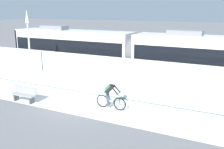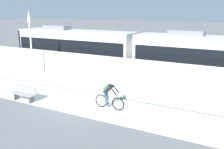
% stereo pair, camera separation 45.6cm
% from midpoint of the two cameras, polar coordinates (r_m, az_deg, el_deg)
% --- Properties ---
extents(ground_plane, '(200.00, 200.00, 0.00)m').
position_cam_midpoint_polar(ground_plane, '(15.09, -8.09, -6.19)').
color(ground_plane, slate).
extents(bike_path_deck, '(32.00, 3.20, 0.01)m').
position_cam_midpoint_polar(bike_path_deck, '(15.09, -8.09, -6.17)').
color(bike_path_deck, silver).
rests_on(bike_path_deck, ground).
extents(glass_parapet, '(32.00, 0.05, 1.02)m').
position_cam_midpoint_polar(glass_parapet, '(16.40, -4.49, -2.53)').
color(glass_parapet, silver).
rests_on(glass_parapet, ground).
extents(concrete_barrier_wall, '(32.00, 0.36, 2.07)m').
position_cam_midpoint_polar(concrete_barrier_wall, '(17.77, -1.54, 0.58)').
color(concrete_barrier_wall, white).
rests_on(concrete_barrier_wall, ground).
extents(tram_rail_near, '(32.00, 0.08, 0.01)m').
position_cam_midpoint_polar(tram_rail_near, '(20.18, 1.81, -0.76)').
color(tram_rail_near, '#595654').
rests_on(tram_rail_near, ground).
extents(tram_rail_far, '(32.00, 0.08, 0.01)m').
position_cam_midpoint_polar(tram_rail_far, '(21.45, 3.42, 0.13)').
color(tram_rail_far, '#595654').
rests_on(tram_rail_far, ground).
extents(tram, '(22.56, 2.54, 3.81)m').
position_cam_midpoint_polar(tram, '(20.18, 4.27, 4.70)').
color(tram, silver).
rests_on(tram, ground).
extents(cyclist_on_bike, '(1.77, 0.58, 1.61)m').
position_cam_midpoint_polar(cyclist_on_bike, '(13.82, -1.24, -4.48)').
color(cyclist_on_bike, black).
rests_on(cyclist_on_bike, ground).
extents(lamp_post_antenna, '(0.28, 0.28, 5.20)m').
position_cam_midpoint_polar(lamp_post_antenna, '(19.55, -18.62, 7.83)').
color(lamp_post_antenna, gray).
rests_on(lamp_post_antenna, ground).
extents(bench, '(1.60, 0.45, 0.89)m').
position_cam_midpoint_polar(bench, '(15.85, -19.61, -4.06)').
color(bench, gray).
rests_on(bench, ground).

